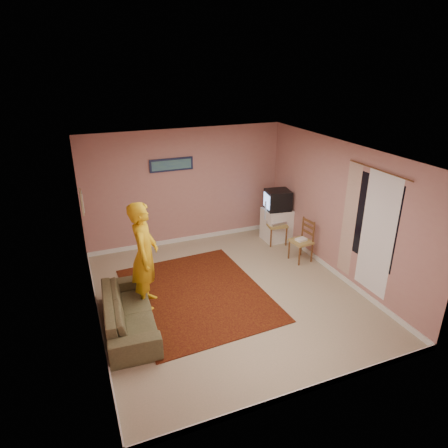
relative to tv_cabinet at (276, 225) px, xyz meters
name	(u,v)px	position (x,y,z in m)	size (l,w,h in m)	color
ground	(228,295)	(-1.95, -1.78, -0.38)	(5.00, 5.00, 0.00)	tan
wall_back	(185,187)	(-1.95, 0.72, 0.92)	(4.50, 0.02, 2.60)	#AD7A71
wall_front	(312,309)	(-1.95, -4.28, 0.92)	(4.50, 0.02, 2.60)	#AD7A71
wall_left	(89,251)	(-4.20, -1.78, 0.92)	(0.02, 5.00, 2.60)	#AD7A71
wall_right	(339,211)	(0.30, -1.78, 0.92)	(0.02, 5.00, 2.60)	#AD7A71
ceiling	(229,152)	(-1.95, -1.78, 2.22)	(4.50, 5.00, 0.02)	white
baseboard_back	(188,239)	(-1.95, 0.71, -0.33)	(4.50, 0.02, 0.10)	silver
baseboard_front	(303,391)	(-1.95, -4.27, -0.33)	(4.50, 0.02, 0.10)	silver
baseboard_left	(100,320)	(-4.19, -1.78, -0.33)	(0.02, 5.00, 0.10)	silver
baseboard_right	(332,270)	(0.29, -1.78, -0.33)	(0.02, 5.00, 0.10)	silver
window	(373,220)	(0.29, -2.68, 1.07)	(0.01, 1.10, 1.50)	black
curtain_sheer	(377,235)	(0.28, -2.83, 0.87)	(0.01, 0.75, 2.10)	white
curtain_floral	(349,220)	(0.26, -2.13, 0.87)	(0.01, 0.35, 2.10)	beige
curtain_rod	(379,170)	(0.25, -2.68, 1.94)	(0.02, 0.02, 1.40)	brown
picture_back	(171,165)	(-2.25, 0.68, 1.47)	(0.95, 0.04, 0.28)	#151B3A
picture_left	(82,202)	(-4.17, -0.18, 1.17)	(0.04, 0.38, 0.42)	tan
area_rug	(196,294)	(-2.48, -1.56, -0.37)	(2.33, 2.91, 0.02)	black
tv_cabinet	(276,225)	(0.00, 0.00, 0.00)	(0.59, 0.54, 0.76)	white
crt_tv	(278,200)	(-0.01, 0.00, 0.60)	(0.59, 0.54, 0.45)	black
chair_a	(277,220)	(-0.10, -0.18, 0.20)	(0.48, 0.47, 0.51)	#A3894F
dvd_player	(277,222)	(-0.10, -0.18, 0.14)	(0.38, 0.27, 0.06)	silver
blue_throw	(273,209)	(-0.10, 0.01, 0.39)	(0.41, 0.05, 0.43)	#96CAF6
chair_b	(301,237)	(-0.03, -1.11, 0.17)	(0.43, 0.45, 0.48)	#A3894F
game_console	(301,239)	(-0.03, -1.11, 0.10)	(0.21, 0.15, 0.04)	white
sofa	(129,312)	(-3.75, -2.06, -0.10)	(1.89, 0.74, 0.55)	brown
person	(145,256)	(-3.35, -1.53, 0.56)	(0.68, 0.45, 1.88)	gold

